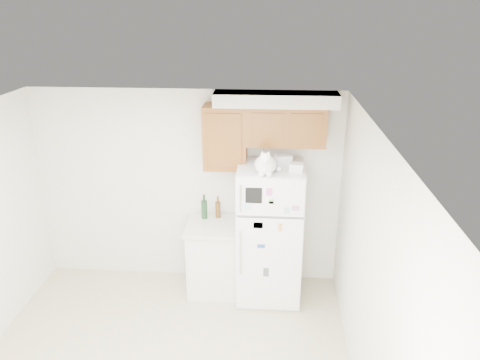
# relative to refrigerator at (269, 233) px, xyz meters

# --- Properties ---
(room_shell) EXTENTS (3.84, 4.04, 2.52)m
(room_shell) POSITION_rel_refrigerator_xyz_m (-0.92, -1.36, 0.82)
(room_shell) COLOR silver
(room_shell) RESTS_ON ground_plane
(refrigerator) EXTENTS (0.76, 0.78, 1.70)m
(refrigerator) POSITION_rel_refrigerator_xyz_m (0.00, 0.00, 0.00)
(refrigerator) COLOR white
(refrigerator) RESTS_ON ground_plane
(base_counter) EXTENTS (0.64, 0.64, 0.92)m
(base_counter) POSITION_rel_refrigerator_xyz_m (-0.69, 0.07, -0.39)
(base_counter) COLOR white
(base_counter) RESTS_ON ground_plane
(cat) EXTENTS (0.29, 0.43, 0.30)m
(cat) POSITION_rel_refrigerator_xyz_m (-0.06, -0.24, 0.96)
(cat) COLOR white
(cat) RESTS_ON refrigerator
(storage_box_back) EXTENTS (0.21, 0.18, 0.10)m
(storage_box_back) POSITION_rel_refrigerator_xyz_m (0.14, 0.13, 0.90)
(storage_box_back) COLOR white
(storage_box_back) RESTS_ON refrigerator
(storage_box_front) EXTENTS (0.17, 0.14, 0.09)m
(storage_box_front) POSITION_rel_refrigerator_xyz_m (0.28, -0.13, 0.89)
(storage_box_front) COLOR white
(storage_box_front) RESTS_ON refrigerator
(bottle_green) EXTENTS (0.07, 0.07, 0.32)m
(bottle_green) POSITION_rel_refrigerator_xyz_m (-0.81, 0.22, 0.23)
(bottle_green) COLOR #19381E
(bottle_green) RESTS_ON base_counter
(bottle_amber) EXTENTS (0.07, 0.07, 0.28)m
(bottle_amber) POSITION_rel_refrigerator_xyz_m (-0.65, 0.26, 0.21)
(bottle_amber) COLOR #593814
(bottle_amber) RESTS_ON base_counter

